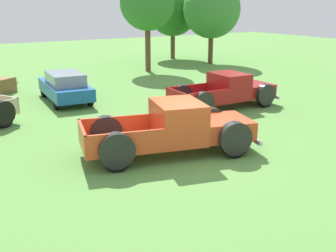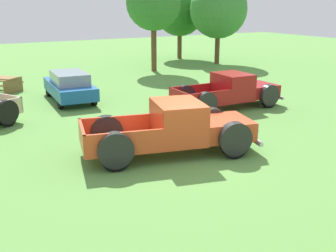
{
  "view_description": "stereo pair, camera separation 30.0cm",
  "coord_description": "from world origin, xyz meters",
  "px_view_note": "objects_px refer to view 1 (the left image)",
  "views": [
    {
      "loc": [
        -6.83,
        -9.93,
        4.51
      ],
      "look_at": [
        -0.53,
        0.31,
        0.9
      ],
      "focal_mm": 44.23,
      "sensor_mm": 36.0,
      "label": 1
    },
    {
      "loc": [
        -6.57,
        -10.08,
        4.51
      ],
      "look_at": [
        -0.53,
        0.31,
        0.9
      ],
      "focal_mm": 44.23,
      "sensor_mm": 36.0,
      "label": 2
    }
  ],
  "objects_px": {
    "oak_tree_center": "(173,10)",
    "pickup_truck_behind_right": "(230,91)",
    "sedan_distant_a": "(65,86)",
    "oak_tree_west": "(147,3)",
    "oak_tree_east": "(212,9)",
    "pickup_truck_foreground": "(180,129)"
  },
  "relations": [
    {
      "from": "oak_tree_center",
      "to": "pickup_truck_behind_right",
      "type": "bearing_deg",
      "value": -113.5
    },
    {
      "from": "sedan_distant_a",
      "to": "oak_tree_west",
      "type": "relative_size",
      "value": 0.68
    },
    {
      "from": "sedan_distant_a",
      "to": "pickup_truck_behind_right",
      "type": "bearing_deg",
      "value": -39.46
    },
    {
      "from": "pickup_truck_behind_right",
      "to": "oak_tree_east",
      "type": "bearing_deg",
      "value": 56.4
    },
    {
      "from": "oak_tree_east",
      "to": "oak_tree_center",
      "type": "xyz_separation_m",
      "value": [
        -0.88,
        4.0,
        -0.12
      ]
    },
    {
      "from": "sedan_distant_a",
      "to": "oak_tree_center",
      "type": "xyz_separation_m",
      "value": [
        12.6,
        10.54,
        3.14
      ]
    },
    {
      "from": "sedan_distant_a",
      "to": "oak_tree_west",
      "type": "xyz_separation_m",
      "value": [
        7.67,
        5.85,
        3.72
      ]
    },
    {
      "from": "oak_tree_east",
      "to": "oak_tree_west",
      "type": "relative_size",
      "value": 0.98
    },
    {
      "from": "sedan_distant_a",
      "to": "pickup_truck_foreground",
      "type": "bearing_deg",
      "value": -84.82
    },
    {
      "from": "oak_tree_west",
      "to": "oak_tree_center",
      "type": "relative_size",
      "value": 1.06
    },
    {
      "from": "pickup_truck_behind_right",
      "to": "sedan_distant_a",
      "type": "relative_size",
      "value": 1.18
    },
    {
      "from": "pickup_truck_foreground",
      "to": "oak_tree_west",
      "type": "bearing_deg",
      "value": 64.58
    },
    {
      "from": "pickup_truck_behind_right",
      "to": "oak_tree_west",
      "type": "distance_m",
      "value": 11.47
    },
    {
      "from": "pickup_truck_foreground",
      "to": "sedan_distant_a",
      "type": "relative_size",
      "value": 1.32
    },
    {
      "from": "pickup_truck_behind_right",
      "to": "oak_tree_west",
      "type": "bearing_deg",
      "value": 80.63
    },
    {
      "from": "pickup_truck_foreground",
      "to": "pickup_truck_behind_right",
      "type": "distance_m",
      "value": 6.36
    },
    {
      "from": "oak_tree_west",
      "to": "sedan_distant_a",
      "type": "bearing_deg",
      "value": -142.65
    },
    {
      "from": "oak_tree_east",
      "to": "oak_tree_center",
      "type": "bearing_deg",
      "value": 102.38
    },
    {
      "from": "pickup_truck_foreground",
      "to": "oak_tree_west",
      "type": "height_order",
      "value": "oak_tree_west"
    },
    {
      "from": "oak_tree_west",
      "to": "pickup_truck_foreground",
      "type": "bearing_deg",
      "value": -115.42
    },
    {
      "from": "sedan_distant_a",
      "to": "oak_tree_east",
      "type": "distance_m",
      "value": 15.33
    },
    {
      "from": "pickup_truck_behind_right",
      "to": "sedan_distant_a",
      "type": "xyz_separation_m",
      "value": [
        -5.9,
        4.86,
        -0.0
      ]
    }
  ]
}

